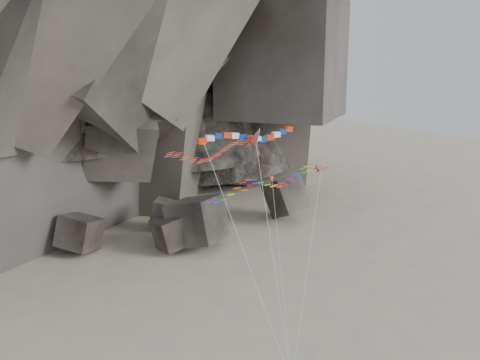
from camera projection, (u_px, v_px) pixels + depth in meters
boulder_field at (69, 253)px, 72.60m from camera, size 78.66×19.00×9.09m
delta_kite at (210, 151)px, 46.25m from camera, size 10.48×9.36×21.38m
banner_kite at (248, 137)px, 50.07m from camera, size 10.21×10.48×20.94m
parafoil_kite at (264, 183)px, 49.25m from camera, size 14.48×7.28×17.37m
pennant_kite at (276, 224)px, 48.01m from camera, size 2.85×5.95×17.14m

